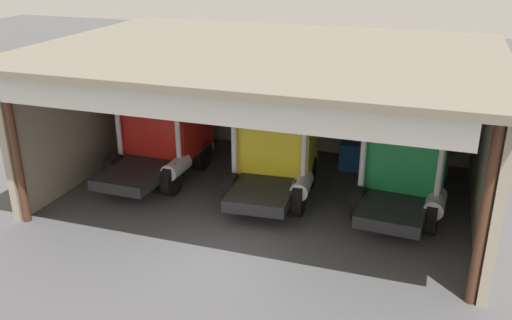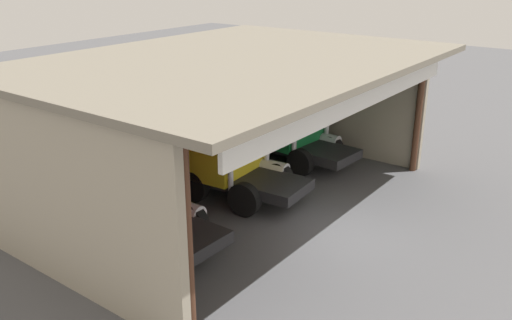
# 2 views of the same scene
# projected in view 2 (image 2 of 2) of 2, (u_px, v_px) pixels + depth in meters

# --- Properties ---
(ground_plane) EXTENTS (80.00, 80.00, 0.00)m
(ground_plane) POSITION_uv_depth(u_px,v_px,m) (338.00, 232.00, 16.27)
(ground_plane) COLOR #4C4C4F
(ground_plane) RESTS_ON ground
(workshop_shed) EXTENTS (13.60, 10.03, 4.89)m
(workshop_shed) POSITION_uv_depth(u_px,v_px,m) (208.00, 97.00, 17.90)
(workshop_shed) COLOR #9E937F
(workshop_shed) RESTS_ON ground
(truck_red_center_right_bay) EXTENTS (2.68, 4.96, 3.70)m
(truck_red_center_right_bay) POSITION_uv_depth(u_px,v_px,m) (123.00, 177.00, 15.29)
(truck_red_center_right_bay) COLOR red
(truck_red_center_right_bay) RESTS_ON ground
(truck_yellow_center_left_bay) EXTENTS (2.81, 4.42, 3.39)m
(truck_yellow_center_left_bay) POSITION_uv_depth(u_px,v_px,m) (228.00, 147.00, 18.28)
(truck_yellow_center_left_bay) COLOR yellow
(truck_yellow_center_left_bay) RESTS_ON ground
(truck_green_right_bay) EXTENTS (2.66, 4.72, 3.54)m
(truck_green_right_bay) POSITION_uv_depth(u_px,v_px,m) (287.00, 115.00, 21.49)
(truck_green_right_bay) COLOR #197F3D
(truck_green_right_bay) RESTS_ON ground
(oil_drum) EXTENTS (0.58, 0.58, 0.85)m
(oil_drum) POSITION_uv_depth(u_px,v_px,m) (196.00, 147.00, 22.29)
(oil_drum) COLOR gold
(oil_drum) RESTS_ON ground
(tool_cart) EXTENTS (0.90, 0.60, 1.00)m
(tool_cart) POSITION_uv_depth(u_px,v_px,m) (208.00, 149.00, 21.89)
(tool_cart) COLOR #1E59A5
(tool_cart) RESTS_ON ground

